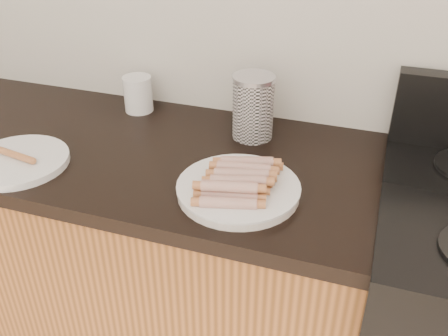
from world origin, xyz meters
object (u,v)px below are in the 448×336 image
(main_plate, at_px, (238,190))
(canister, at_px, (253,107))
(side_plate, at_px, (17,161))
(mug, at_px, (138,94))

(main_plate, height_order, canister, canister)
(main_plate, relative_size, canister, 1.59)
(side_plate, relative_size, canister, 1.44)
(side_plate, height_order, canister, canister)
(canister, bearing_deg, mug, 171.88)
(mug, bearing_deg, side_plate, -110.29)
(side_plate, bearing_deg, canister, 32.90)
(canister, xyz_separation_m, mug, (-0.39, 0.06, -0.04))
(side_plate, distance_m, canister, 0.65)
(side_plate, distance_m, mug, 0.43)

